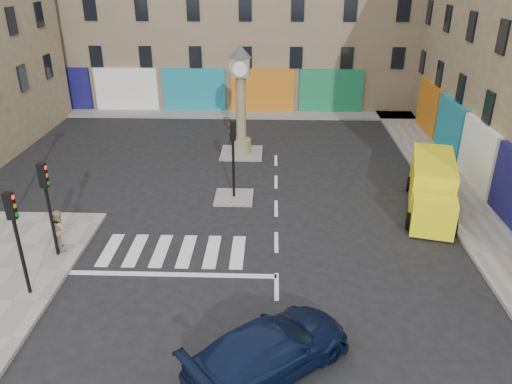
# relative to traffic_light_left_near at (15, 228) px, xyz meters

# --- Properties ---
(ground) EXTENTS (120.00, 120.00, 0.00)m
(ground) POSITION_rel_traffic_light_left_near_xyz_m (8.30, -0.20, -2.62)
(ground) COLOR black
(ground) RESTS_ON ground
(sidewalk_right) EXTENTS (2.60, 30.00, 0.15)m
(sidewalk_right) POSITION_rel_traffic_light_left_near_xyz_m (17.00, 9.80, -2.55)
(sidewalk_right) COLOR gray
(sidewalk_right) RESTS_ON ground
(sidewalk_far) EXTENTS (32.00, 2.40, 0.15)m
(sidewalk_far) POSITION_rel_traffic_light_left_near_xyz_m (4.30, 22.00, -2.55)
(sidewalk_far) COLOR gray
(sidewalk_far) RESTS_ON ground
(island_near) EXTENTS (1.80, 1.80, 0.12)m
(island_near) POSITION_rel_traffic_light_left_near_xyz_m (6.30, 7.80, -2.56)
(island_near) COLOR gray
(island_near) RESTS_ON ground
(island_far) EXTENTS (2.40, 2.40, 0.12)m
(island_far) POSITION_rel_traffic_light_left_near_xyz_m (6.30, 13.80, -2.56)
(island_far) COLOR gray
(island_far) RESTS_ON ground
(traffic_light_left_near) EXTENTS (0.28, 0.22, 3.70)m
(traffic_light_left_near) POSITION_rel_traffic_light_left_near_xyz_m (0.00, 0.00, 0.00)
(traffic_light_left_near) COLOR black
(traffic_light_left_near) RESTS_ON sidewalk_left
(traffic_light_left_far) EXTENTS (0.28, 0.22, 3.70)m
(traffic_light_left_far) POSITION_rel_traffic_light_left_near_xyz_m (0.00, 2.40, 0.00)
(traffic_light_left_far) COLOR black
(traffic_light_left_far) RESTS_ON sidewalk_left
(traffic_light_island) EXTENTS (0.28, 0.22, 3.70)m
(traffic_light_island) POSITION_rel_traffic_light_left_near_xyz_m (6.30, 7.80, -0.03)
(traffic_light_island) COLOR black
(traffic_light_island) RESTS_ON island_near
(clock_pillar) EXTENTS (1.20, 1.20, 6.10)m
(clock_pillar) POSITION_rel_traffic_light_left_near_xyz_m (6.30, 13.80, 0.93)
(clock_pillar) COLOR #998664
(clock_pillar) RESTS_ON island_far
(navy_sedan) EXTENTS (5.13, 4.72, 1.44)m
(navy_sedan) POSITION_rel_traffic_light_left_near_xyz_m (8.08, -3.05, -1.90)
(navy_sedan) COLOR black
(navy_sedan) RESTS_ON ground
(yellow_van) EXTENTS (3.15, 6.16, 2.15)m
(yellow_van) POSITION_rel_traffic_light_left_near_xyz_m (15.29, 7.15, -1.55)
(yellow_van) COLOR #FFF515
(yellow_van) RESTS_ON ground
(pedestrian_tan) EXTENTS (0.91, 0.97, 1.60)m
(pedestrian_tan) POSITION_rel_traffic_light_left_near_xyz_m (0.02, 2.88, -1.67)
(pedestrian_tan) COLOR tan
(pedestrian_tan) RESTS_ON sidewalk_left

